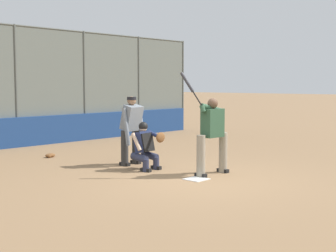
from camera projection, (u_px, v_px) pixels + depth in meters
ground_plane at (196, 179)px, 9.80m from camera, size 160.00×160.00×0.00m
home_plate_marker at (196, 179)px, 9.80m from camera, size 0.43×0.43×0.01m
backstop_fence at (16, 83)px, 14.69m from camera, size 15.90×0.08×3.85m
padding_wall at (19, 132)px, 14.76m from camera, size 15.51×0.18×0.94m
batter_at_plate at (212, 133)px, 10.23m from camera, size 1.05×0.64×2.25m
catcher_behind_plate at (146, 145)px, 10.84m from camera, size 0.61×0.72×1.12m
umpire_home at (131, 128)px, 11.48m from camera, size 0.69×0.45×1.69m
fielding_glove_on_dirt at (50, 155)px, 12.74m from camera, size 0.29×0.22×0.11m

